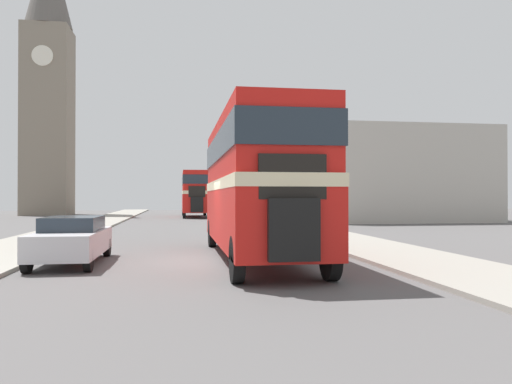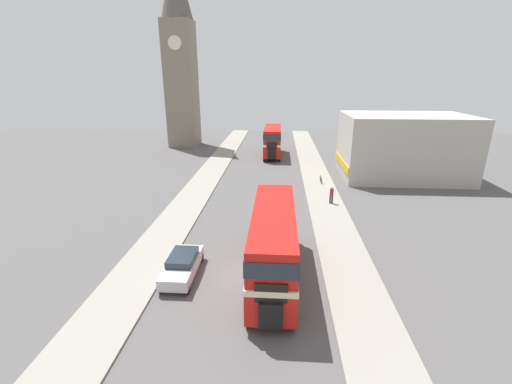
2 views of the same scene
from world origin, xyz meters
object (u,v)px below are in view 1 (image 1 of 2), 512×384
(double_decker_bus, at_px, (256,178))
(pedestrian_walking, at_px, (311,212))
(car_parked_near, at_px, (72,239))
(church_tower, at_px, (48,71))
(bicycle_on_pavement, at_px, (283,218))
(bus_distant, at_px, (195,190))

(double_decker_bus, bearing_deg, pedestrian_walking, 67.70)
(car_parked_near, bearing_deg, pedestrian_walking, 50.37)
(pedestrian_walking, height_order, church_tower, church_tower)
(double_decker_bus, bearing_deg, bicycle_on_pavement, 75.52)
(car_parked_near, relative_size, bicycle_on_pavement, 2.56)
(pedestrian_walking, bearing_deg, double_decker_bus, -112.30)
(car_parked_near, height_order, church_tower, church_tower)
(bus_distant, xyz_separation_m, church_tower, (-15.91, 7.66, 13.29))
(double_decker_bus, xyz_separation_m, pedestrian_walking, (5.42, 13.22, -1.55))
(bus_distant, height_order, bicycle_on_pavement, bus_distant)
(double_decker_bus, distance_m, car_parked_near, 5.98)
(bicycle_on_pavement, bearing_deg, bus_distant, 113.00)
(car_parked_near, distance_m, pedestrian_walking, 17.38)
(car_parked_near, xyz_separation_m, bicycle_on_pavement, (10.86, 20.30, -0.26))
(pedestrian_walking, bearing_deg, church_tower, 127.63)
(bus_distant, relative_size, bicycle_on_pavement, 5.31)
(double_decker_bus, xyz_separation_m, bicycle_on_pavement, (5.20, 20.13, -2.16))
(car_parked_near, distance_m, bicycle_on_pavement, 23.03)
(bus_distant, height_order, church_tower, church_tower)
(double_decker_bus, xyz_separation_m, bus_distant, (-0.81, 34.28, 0.02))
(bus_distant, xyz_separation_m, bicycle_on_pavement, (6.00, -14.14, -2.18))
(bus_distant, bearing_deg, double_decker_bus, -88.65)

